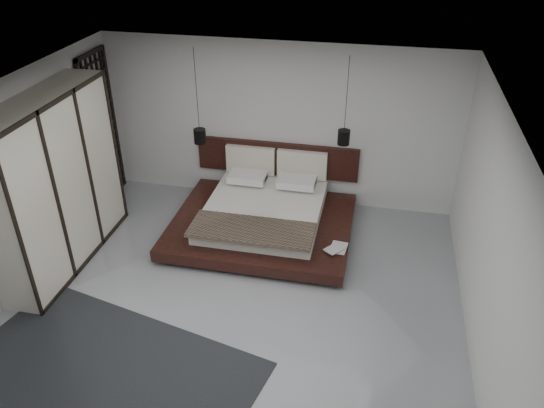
% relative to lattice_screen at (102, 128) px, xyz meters
% --- Properties ---
extents(floor, '(6.00, 6.00, 0.00)m').
position_rel_lattice_screen_xyz_m(floor, '(2.95, -2.45, -1.30)').
color(floor, gray).
rests_on(floor, ground).
extents(ceiling, '(6.00, 6.00, 0.00)m').
position_rel_lattice_screen_xyz_m(ceiling, '(2.95, -2.45, 1.50)').
color(ceiling, white).
rests_on(ceiling, wall_back).
extents(wall_back, '(6.00, 0.00, 6.00)m').
position_rel_lattice_screen_xyz_m(wall_back, '(2.95, 0.55, 0.10)').
color(wall_back, beige).
rests_on(wall_back, floor).
extents(wall_left, '(0.00, 6.00, 6.00)m').
position_rel_lattice_screen_xyz_m(wall_left, '(-0.05, -2.45, 0.10)').
color(wall_left, beige).
rests_on(wall_left, floor).
extents(wall_right, '(0.00, 6.00, 6.00)m').
position_rel_lattice_screen_xyz_m(wall_right, '(5.95, -2.45, 0.10)').
color(wall_right, beige).
rests_on(wall_right, floor).
extents(lattice_screen, '(0.05, 0.90, 2.60)m').
position_rel_lattice_screen_xyz_m(lattice_screen, '(0.00, 0.00, 0.00)').
color(lattice_screen, black).
rests_on(lattice_screen, floor).
extents(bed, '(2.82, 2.41, 1.08)m').
position_rel_lattice_screen_xyz_m(bed, '(2.94, -0.54, -1.01)').
color(bed, black).
rests_on(bed, floor).
extents(book_lower, '(0.27, 0.34, 0.03)m').
position_rel_lattice_screen_xyz_m(book_lower, '(4.10, -1.20, -1.02)').
color(book_lower, '#99724C').
rests_on(book_lower, bed).
extents(book_upper, '(0.32, 0.33, 0.02)m').
position_rel_lattice_screen_xyz_m(book_upper, '(4.08, -1.23, -1.00)').
color(book_upper, '#99724C').
rests_on(book_upper, book_lower).
extents(pendant_left, '(0.20, 0.20, 1.56)m').
position_rel_lattice_screen_xyz_m(pendant_left, '(1.78, -0.10, 0.06)').
color(pendant_left, black).
rests_on(pendant_left, ceiling).
extents(pendant_right, '(0.19, 0.19, 1.37)m').
position_rel_lattice_screen_xyz_m(pendant_right, '(4.10, -0.10, 0.25)').
color(pendant_right, black).
rests_on(pendant_right, ceiling).
extents(wardrobe, '(0.61, 2.57, 2.52)m').
position_rel_lattice_screen_xyz_m(wardrobe, '(0.25, -1.90, -0.04)').
color(wardrobe, beige).
rests_on(wardrobe, floor).
extents(rug, '(3.92, 3.19, 0.01)m').
position_rel_lattice_screen_xyz_m(rug, '(1.76, -4.13, -1.29)').
color(rug, black).
rests_on(rug, floor).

